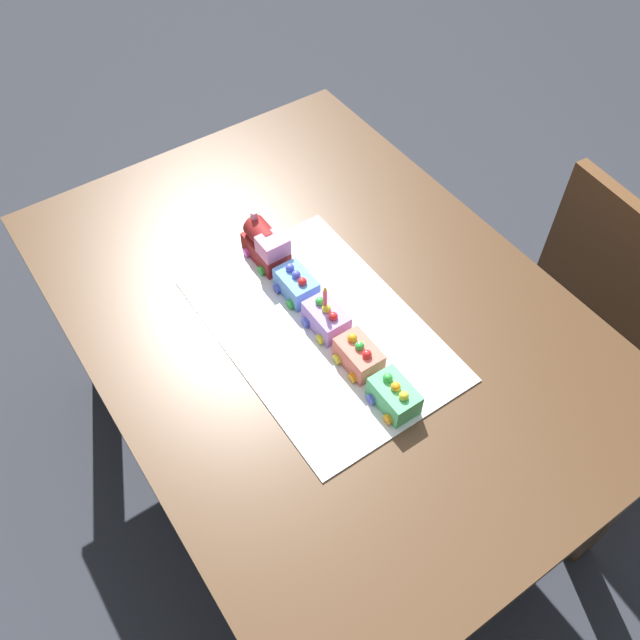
{
  "coord_description": "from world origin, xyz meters",
  "views": [
    {
      "loc": [
        0.78,
        -0.53,
        1.9
      ],
      "look_at": [
        0.05,
        -0.03,
        0.77
      ],
      "focal_mm": 37.42,
      "sensor_mm": 36.0,
      "label": 1
    }
  ],
  "objects_px": {
    "chair": "(619,298)",
    "cake_car_flatbed_coral": "(359,355)",
    "cake_car_gondola_lavender": "(326,318)",
    "cake_car_hopper_mint_green": "(394,396)",
    "cake_locomotive": "(266,245)",
    "cake_car_caboose_sky_blue": "(296,284)",
    "dining_table": "(320,337)",
    "birthday_candle": "(325,296)"
  },
  "relations": [
    {
      "from": "cake_locomotive",
      "to": "cake_car_flatbed_coral",
      "type": "height_order",
      "value": "cake_locomotive"
    },
    {
      "from": "cake_car_caboose_sky_blue",
      "to": "cake_car_hopper_mint_green",
      "type": "bearing_deg",
      "value": 0.0
    },
    {
      "from": "dining_table",
      "to": "cake_car_hopper_mint_green",
      "type": "xyz_separation_m",
      "value": [
        0.29,
        -0.02,
        0.14
      ]
    },
    {
      "from": "dining_table",
      "to": "cake_car_flatbed_coral",
      "type": "bearing_deg",
      "value": -6.65
    },
    {
      "from": "birthday_candle",
      "to": "cake_car_gondola_lavender",
      "type": "bearing_deg",
      "value": -0.0
    },
    {
      "from": "cake_car_hopper_mint_green",
      "to": "birthday_candle",
      "type": "height_order",
      "value": "birthday_candle"
    },
    {
      "from": "cake_car_flatbed_coral",
      "to": "dining_table",
      "type": "bearing_deg",
      "value": 173.35
    },
    {
      "from": "birthday_candle",
      "to": "chair",
      "type": "bearing_deg",
      "value": 75.67
    },
    {
      "from": "dining_table",
      "to": "cake_car_caboose_sky_blue",
      "type": "bearing_deg",
      "value": -162.92
    },
    {
      "from": "cake_locomotive",
      "to": "cake_car_caboose_sky_blue",
      "type": "height_order",
      "value": "cake_locomotive"
    },
    {
      "from": "cake_car_gondola_lavender",
      "to": "cake_car_flatbed_coral",
      "type": "xyz_separation_m",
      "value": [
        0.12,
        0.0,
        0.0
      ]
    },
    {
      "from": "cake_locomotive",
      "to": "cake_car_hopper_mint_green",
      "type": "distance_m",
      "value": 0.48
    },
    {
      "from": "dining_table",
      "to": "cake_car_hopper_mint_green",
      "type": "height_order",
      "value": "cake_car_hopper_mint_green"
    },
    {
      "from": "cake_car_caboose_sky_blue",
      "to": "birthday_candle",
      "type": "height_order",
      "value": "birthday_candle"
    },
    {
      "from": "cake_car_flatbed_coral",
      "to": "birthday_candle",
      "type": "xyz_separation_m",
      "value": [
        -0.12,
        0.0,
        0.07
      ]
    },
    {
      "from": "dining_table",
      "to": "cake_car_flatbed_coral",
      "type": "xyz_separation_m",
      "value": [
        0.17,
        -0.02,
        0.14
      ]
    },
    {
      "from": "cake_car_gondola_lavender",
      "to": "cake_car_flatbed_coral",
      "type": "bearing_deg",
      "value": 0.0
    },
    {
      "from": "chair",
      "to": "cake_car_flatbed_coral",
      "type": "xyz_separation_m",
      "value": [
        -0.09,
        -0.85,
        0.3
      ]
    },
    {
      "from": "dining_table",
      "to": "cake_locomotive",
      "type": "height_order",
      "value": "cake_locomotive"
    },
    {
      "from": "cake_car_gondola_lavender",
      "to": "chair",
      "type": "bearing_deg",
      "value": 76.03
    },
    {
      "from": "dining_table",
      "to": "birthday_candle",
      "type": "bearing_deg",
      "value": -22.83
    },
    {
      "from": "cake_locomotive",
      "to": "cake_car_gondola_lavender",
      "type": "height_order",
      "value": "cake_locomotive"
    },
    {
      "from": "birthday_candle",
      "to": "cake_car_caboose_sky_blue",
      "type": "bearing_deg",
      "value": -180.0
    },
    {
      "from": "cake_car_caboose_sky_blue",
      "to": "chair",
      "type": "bearing_deg",
      "value": 68.84
    },
    {
      "from": "cake_car_hopper_mint_green",
      "to": "birthday_candle",
      "type": "bearing_deg",
      "value": 180.0
    },
    {
      "from": "chair",
      "to": "cake_locomotive",
      "type": "distance_m",
      "value": 1.02
    },
    {
      "from": "cake_car_flatbed_coral",
      "to": "birthday_candle",
      "type": "relative_size",
      "value": 1.75
    },
    {
      "from": "cake_car_gondola_lavender",
      "to": "cake_car_hopper_mint_green",
      "type": "relative_size",
      "value": 1.0
    },
    {
      "from": "cake_car_flatbed_coral",
      "to": "birthday_candle",
      "type": "distance_m",
      "value": 0.14
    },
    {
      "from": "cake_locomotive",
      "to": "cake_car_hopper_mint_green",
      "type": "bearing_deg",
      "value": -0.0
    },
    {
      "from": "dining_table",
      "to": "cake_car_gondola_lavender",
      "type": "bearing_deg",
      "value": -20.6
    },
    {
      "from": "cake_car_caboose_sky_blue",
      "to": "cake_car_gondola_lavender",
      "type": "height_order",
      "value": "same"
    },
    {
      "from": "cake_car_hopper_mint_green",
      "to": "cake_car_caboose_sky_blue",
      "type": "bearing_deg",
      "value": 180.0
    },
    {
      "from": "cake_car_hopper_mint_green",
      "to": "cake_car_gondola_lavender",
      "type": "bearing_deg",
      "value": 180.0
    },
    {
      "from": "chair",
      "to": "cake_locomotive",
      "type": "height_order",
      "value": "same"
    },
    {
      "from": "chair",
      "to": "birthday_candle",
      "type": "distance_m",
      "value": 0.95
    },
    {
      "from": "cake_car_flatbed_coral",
      "to": "cake_car_hopper_mint_green",
      "type": "relative_size",
      "value": 1.0
    },
    {
      "from": "cake_locomotive",
      "to": "cake_car_gondola_lavender",
      "type": "distance_m",
      "value": 0.25
    },
    {
      "from": "chair",
      "to": "cake_car_gondola_lavender",
      "type": "bearing_deg",
      "value": 81.07
    },
    {
      "from": "cake_locomotive",
      "to": "cake_car_caboose_sky_blue",
      "type": "bearing_deg",
      "value": -0.0
    },
    {
      "from": "cake_locomotive",
      "to": "cake_car_flatbed_coral",
      "type": "bearing_deg",
      "value": -0.0
    },
    {
      "from": "dining_table",
      "to": "cake_car_flatbed_coral",
      "type": "height_order",
      "value": "cake_car_flatbed_coral"
    }
  ]
}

